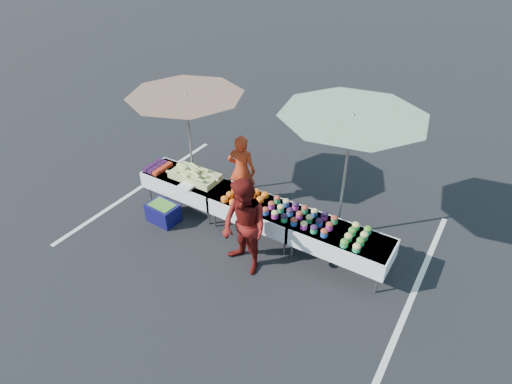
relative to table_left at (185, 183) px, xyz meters
The scene contains 17 objects.
ground 1.89m from the table_left, ahead, with size 80.00×80.00×0.00m, color black.
stripe_left 1.52m from the table_left, behind, with size 0.10×5.00×0.00m, color silver.
stripe_right 5.03m from the table_left, ahead, with size 0.10×5.00×0.00m, color silver.
table_left is the anchor object (origin of this frame).
table_center 1.80m from the table_left, ahead, with size 1.86×0.81×0.75m.
table_right 3.60m from the table_left, ahead, with size 1.86×0.81×0.75m.
berry_punnets 0.74m from the table_left, behind, with size 0.40×0.54×0.08m.
corn_pile 0.35m from the table_left, 10.64° to the left, with size 1.16×0.57×0.26m.
plastic_bags 0.47m from the table_left, 45.00° to the right, with size 0.30×0.25×0.05m, color white.
carrot_bowls 1.57m from the table_left, ahead, with size 0.75×0.69×0.11m.
potato_cups 2.76m from the table_left, ahead, with size 1.34×0.58×0.16m.
bean_baskets 3.87m from the table_left, ahead, with size 0.36×0.68×0.15m.
vendor 1.25m from the table_left, 36.11° to the left, with size 0.61×0.40×1.67m, color #B83415.
customer 2.39m from the table_left, 23.86° to the right, with size 0.91×0.71×1.88m, color maroon.
umbrella_left 1.69m from the table_left, 105.40° to the left, with size 2.46×2.46×2.45m.
umbrella_right 3.81m from the table_left, 13.88° to the left, with size 3.11×3.11×2.67m.
storage_bin 0.80m from the table_left, 94.99° to the right, with size 0.66×0.50×0.41m.
Camera 1 is at (3.58, -5.75, 5.65)m, focal length 30.00 mm.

